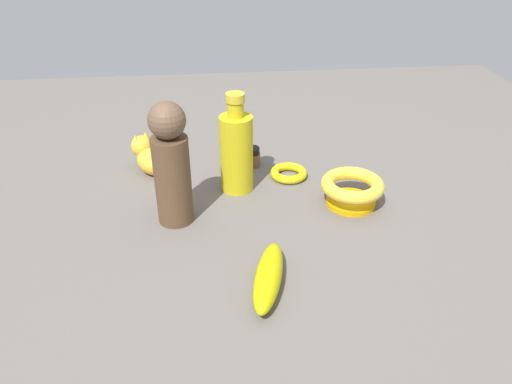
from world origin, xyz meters
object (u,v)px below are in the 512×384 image
(bowl, at_px, (352,188))
(banana, at_px, (267,277))
(bottle_tall, at_px, (236,151))
(bangle, at_px, (289,173))
(nail_polish_jar, at_px, (252,157))
(cat_figurine, at_px, (149,157))
(person_figure_adult, at_px, (171,165))

(bowl, xyz_separation_m, banana, (0.24, -0.21, -0.02))
(banana, bearing_deg, bottle_tall, -160.37)
(bangle, distance_m, banana, 0.39)
(bangle, bearing_deg, bottle_tall, -72.35)
(bowl, bearing_deg, bangle, -139.52)
(nail_polish_jar, relative_size, bottle_tall, 0.21)
(bowl, height_order, bangle, bowl)
(bangle, xyz_separation_m, cat_figurine, (-0.06, -0.33, 0.03))
(bowl, relative_size, cat_figurine, 1.19)
(nail_polish_jar, xyz_separation_m, bangle, (0.07, 0.08, -0.01))
(bowl, height_order, bottle_tall, bottle_tall)
(nail_polish_jar, bearing_deg, person_figure_adult, -38.88)
(cat_figurine, bearing_deg, nail_polish_jar, 91.31)
(bangle, height_order, banana, banana)
(nail_polish_jar, height_order, cat_figurine, cat_figurine)
(bottle_tall, bearing_deg, nail_polish_jar, 157.81)
(bowl, bearing_deg, banana, -41.10)
(nail_polish_jar, xyz_separation_m, person_figure_adult, (0.22, -0.18, 0.10))
(bangle, xyz_separation_m, banana, (0.38, -0.10, 0.01))
(nail_polish_jar, distance_m, bowl, 0.28)
(bangle, bearing_deg, banana, -14.69)
(banana, bearing_deg, person_figure_adult, -129.21)
(bottle_tall, distance_m, cat_figurine, 0.23)
(person_figure_adult, bearing_deg, nail_polish_jar, 141.12)
(bowl, bearing_deg, nail_polish_jar, -135.73)
(nail_polish_jar, xyz_separation_m, banana, (0.44, -0.02, -0.00))
(nail_polish_jar, bearing_deg, bowl, 44.27)
(banana, bearing_deg, bowl, 154.03)
(nail_polish_jar, relative_size, banana, 0.27)
(nail_polish_jar, bearing_deg, bangle, 50.55)
(bangle, distance_m, cat_figurine, 0.33)
(cat_figurine, bearing_deg, banana, 27.64)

